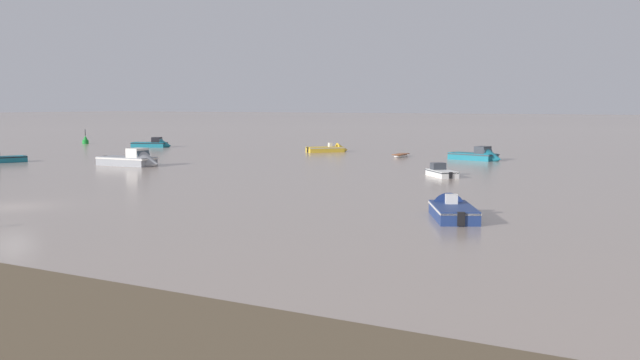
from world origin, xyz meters
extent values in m
plane|color=gray|center=(0.00, 0.00, 0.00)|extent=(800.00, 800.00, 0.00)
cube|color=#197084|center=(-34.32, 47.59, 0.22)|extent=(4.91, 3.55, 0.89)
cone|color=#197084|center=(-32.15, 48.55, 0.22)|extent=(2.02, 2.21, 1.79)
cube|color=black|center=(-34.28, 47.62, 0.56)|extent=(5.02, 3.63, 0.10)
cube|color=black|center=(-33.33, 48.03, 1.02)|extent=(1.57, 1.73, 0.69)
cube|color=#384751|center=(-32.83, 48.25, 1.07)|extent=(0.77, 1.34, 0.55)
cube|color=black|center=(-36.36, 46.70, 0.36)|extent=(0.40, 0.44, 0.63)
cube|color=#197084|center=(-28.58, 20.66, 0.21)|extent=(3.17, 4.53, 0.82)
cube|color=black|center=(-28.60, 20.62, 0.51)|extent=(3.23, 4.63, 0.09)
cube|color=black|center=(-27.82, 22.56, 0.33)|extent=(0.40, 0.36, 0.59)
cube|color=gray|center=(-15.23, 24.28, 0.28)|extent=(5.75, 2.64, 1.11)
cone|color=gray|center=(-12.29, 24.44, 0.28)|extent=(1.88, 2.31, 2.22)
cube|color=silver|center=(-15.17, 24.28, 0.69)|extent=(5.88, 2.69, 0.12)
cube|color=silver|center=(-13.89, 24.35, 1.26)|extent=(1.45, 1.83, 0.86)
cube|color=#384751|center=(-13.21, 24.39, 1.32)|extent=(0.40, 1.70, 0.69)
cube|color=black|center=(-17.98, 24.13, 0.44)|extent=(0.37, 0.46, 0.79)
cube|color=white|center=(14.86, 29.17, 0.17)|extent=(3.50, 3.59, 0.70)
cone|color=white|center=(13.60, 30.52, 0.17)|extent=(1.78, 1.76, 1.40)
cube|color=#33383F|center=(14.84, 29.20, 0.44)|extent=(3.58, 3.67, 0.08)
cube|color=#33383F|center=(14.29, 29.79, 0.79)|extent=(1.39, 1.38, 0.54)
cube|color=#384751|center=(13.99, 30.10, 0.83)|extent=(0.90, 0.87, 0.43)
cube|color=black|center=(16.05, 27.91, 0.28)|extent=(0.35, 0.35, 0.50)
cube|color=navy|center=(23.40, 8.56, 0.23)|extent=(3.98, 5.05, 0.92)
cone|color=navy|center=(22.21, 10.71, 0.23)|extent=(2.33, 2.18, 1.85)
cube|color=silver|center=(23.38, 8.61, 0.58)|extent=(4.06, 5.16, 0.10)
cube|color=silver|center=(23.05, 9.19, 0.95)|extent=(0.74, 0.66, 0.51)
cube|color=black|center=(24.52, 6.56, 0.37)|extent=(0.46, 0.43, 0.66)
cube|color=gold|center=(-8.56, 50.81, 0.22)|extent=(4.23, 4.54, 0.87)
cone|color=gold|center=(-7.08, 52.57, 0.22)|extent=(2.21, 2.17, 1.74)
cube|color=silver|center=(-8.53, 50.85, 0.54)|extent=(4.32, 4.64, 0.10)
cube|color=silver|center=(-8.13, 51.33, 0.89)|extent=(0.69, 0.67, 0.48)
cube|color=black|center=(-9.95, 49.16, 0.35)|extent=(0.44, 0.43, 0.62)
ellipsoid|color=white|center=(2.85, 47.86, 0.11)|extent=(1.24, 3.17, 0.49)
cube|color=brown|center=(2.85, 47.86, 0.32)|extent=(1.21, 2.92, 0.07)
cube|color=brown|center=(2.85, 47.86, 0.25)|extent=(0.97, 0.25, 0.05)
cube|color=#197084|center=(11.15, 47.77, 0.24)|extent=(5.25, 3.10, 0.97)
cone|color=#197084|center=(13.65, 47.19, 0.24)|extent=(1.94, 2.24, 1.94)
cube|color=#33383F|center=(11.20, 47.76, 0.60)|extent=(5.37, 3.16, 0.11)
cube|color=#33383F|center=(12.29, 47.50, 1.10)|extent=(1.50, 1.76, 0.75)
cube|color=#384751|center=(12.87, 47.37, 1.16)|extent=(0.59, 1.49, 0.60)
cube|color=black|center=(8.81, 48.31, 0.39)|extent=(0.38, 0.44, 0.69)
cylinder|color=#198C2D|center=(-48.40, 49.18, 0.17)|extent=(0.90, 0.90, 0.70)
cone|color=#198C2D|center=(-48.40, 49.18, 0.87)|extent=(0.72, 0.72, 0.70)
cylinder|color=black|center=(-48.40, 49.18, 1.67)|extent=(0.10, 0.10, 0.90)
camera|label=1|loc=(36.45, -27.28, 5.90)|focal=41.51mm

